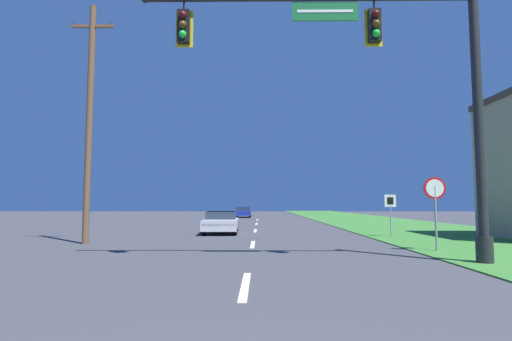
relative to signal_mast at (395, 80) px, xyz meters
name	(u,v)px	position (x,y,z in m)	size (l,w,h in m)	color
grass_verge_right	(388,224)	(6.39, 21.09, -5.10)	(10.00, 110.00, 0.04)	#38752D
road_center_line	(255,231)	(-4.11, 13.09, -5.11)	(0.16, 34.80, 0.01)	silver
signal_mast	(395,80)	(0.00, 0.00, 0.00)	(9.75, 0.47, 8.36)	#232326
car_ahead	(221,222)	(-5.99, 11.30, -4.51)	(1.98, 4.60, 1.19)	black
far_car	(243,212)	(-5.83, 36.34, -4.51)	(1.82, 4.50, 1.19)	black
stop_sign	(435,197)	(2.20, 2.77, -3.25)	(0.76, 0.07, 2.50)	gray
route_sign_post	(390,206)	(2.55, 8.60, -3.59)	(0.55, 0.06, 2.03)	gray
utility_pole_near	(89,118)	(-10.95, 5.29, 0.07)	(1.80, 0.26, 10.06)	brown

